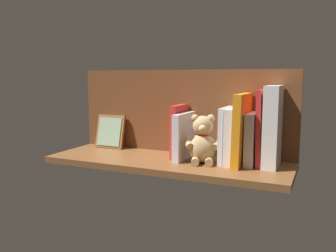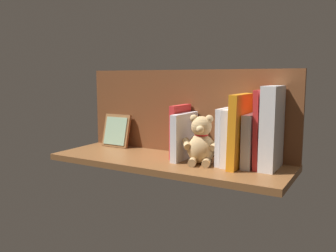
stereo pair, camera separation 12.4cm
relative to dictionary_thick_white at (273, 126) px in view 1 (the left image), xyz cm
name	(u,v)px [view 1 (the left image)]	position (x,y,z in cm)	size (l,w,h in cm)	color
ground_plane	(168,162)	(34.96, 4.69, -14.22)	(85.90, 30.20, 2.20)	brown
shelf_back_panel	(182,112)	(34.96, -8.16, 2.70)	(85.90, 1.50, 31.63)	brown
dictionary_thick_white	(273,126)	(0.00, 0.00, 0.00)	(4.60, 13.82, 26.23)	white
book_0	(262,128)	(3.52, -0.29, -0.63)	(1.58, 13.44, 24.96)	red
book_1	(253,139)	(6.28, -0.02, -4.50)	(3.06, 13.97, 17.22)	silver
book_2	(242,129)	(9.56, 1.80, -1.34)	(2.64, 17.62, 23.56)	orange
book_3	(233,136)	(12.72, 0.63, -3.77)	(2.80, 15.27, 18.69)	silver
book_4	(226,135)	(15.37, 0.20, -3.71)	(1.63, 14.43, 18.81)	silver
teddy_bear	(203,142)	(22.03, 4.89, -5.84)	(12.82, 12.40, 16.53)	tan
book_5	(184,136)	(30.08, 1.40, -4.95)	(2.43, 16.83, 16.34)	silver
book_6	(179,131)	(32.72, -0.41, -3.62)	(1.98, 13.19, 19.00)	red
picture_frame_leaning	(110,132)	(65.17, -4.36, -6.45)	(12.59, 4.64, 13.64)	brown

